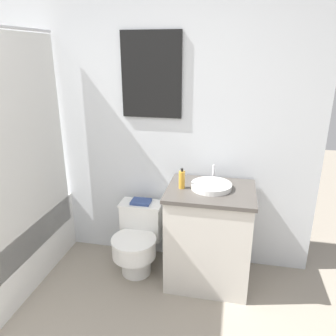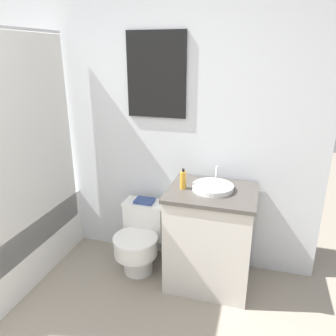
# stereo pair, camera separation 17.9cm
# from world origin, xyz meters

# --- Properties ---
(wall_back) EXTENTS (3.28, 0.07, 2.50)m
(wall_back) POSITION_xyz_m (0.01, 1.97, 1.26)
(wall_back) COLOR silver
(wall_back) RESTS_ON ground_plane
(shower_area) EXTENTS (0.59, 1.31, 1.98)m
(shower_area) POSITION_xyz_m (-0.83, 1.29, 0.32)
(shower_area) COLOR white
(shower_area) RESTS_ON ground_plane
(toilet) EXTENTS (0.38, 0.53, 0.57)m
(toilet) POSITION_xyz_m (0.19, 1.66, 0.29)
(toilet) COLOR white
(toilet) RESTS_ON ground_plane
(vanity) EXTENTS (0.68, 0.55, 0.82)m
(vanity) POSITION_xyz_m (0.80, 1.65, 0.41)
(vanity) COLOR beige
(vanity) RESTS_ON ground_plane
(sink) EXTENTS (0.31, 0.35, 0.13)m
(sink) POSITION_xyz_m (0.80, 1.67, 0.84)
(sink) COLOR white
(sink) RESTS_ON vanity
(soap_bottle) EXTENTS (0.05, 0.05, 0.16)m
(soap_bottle) POSITION_xyz_m (0.57, 1.63, 0.89)
(soap_bottle) COLOR gold
(soap_bottle) RESTS_ON vanity
(book_on_tank) EXTENTS (0.17, 0.13, 0.02)m
(book_on_tank) POSITION_xyz_m (0.19, 1.80, 0.59)
(book_on_tank) COLOR #33477F
(book_on_tank) RESTS_ON toilet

